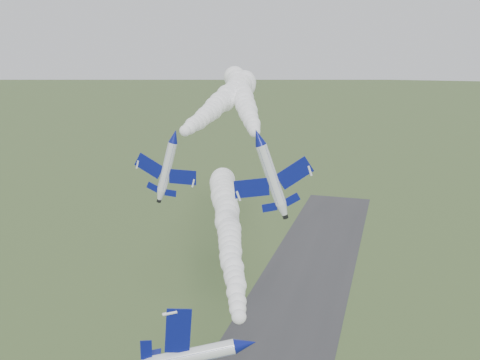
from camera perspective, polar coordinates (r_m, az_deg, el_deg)
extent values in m
cylinder|color=white|center=(60.63, 0.57, -17.11)|extent=(5.34, 9.28, 1.90)
cone|color=white|center=(65.48, -0.03, -14.58)|extent=(2.52, 2.57, 1.90)
cylinder|color=black|center=(66.44, -0.14, -14.13)|extent=(1.15, 0.98, 0.97)
ellipsoid|color=black|center=(58.63, 1.48, -18.19)|extent=(2.40, 3.42, 1.27)
cube|color=navy|center=(59.72, -0.23, -14.06)|extent=(1.94, 2.82, 5.03)
cube|color=navy|center=(63.76, -0.20, -13.65)|extent=(0.91, 1.30, 2.19)
cube|color=navy|center=(65.50, 0.33, -16.32)|extent=(0.91, 1.30, 2.19)
cube|color=navy|center=(64.42, 1.39, -14.86)|extent=(2.91, 2.56, 0.53)
cylinder|color=white|center=(80.56, -7.01, 4.65)|extent=(2.26, 7.85, 1.70)
cone|color=navy|center=(76.03, -8.23, 4.05)|extent=(1.85, 2.15, 1.70)
cone|color=white|center=(84.96, -5.96, 5.16)|extent=(1.82, 1.78, 1.70)
cylinder|color=black|center=(85.82, -5.77, 5.25)|extent=(0.90, 0.61, 0.86)
ellipsoid|color=black|center=(78.58, -7.41, 4.77)|extent=(1.32, 2.73, 1.14)
cube|color=navy|center=(82.08, -8.64, 5.19)|extent=(4.27, 2.51, 1.26)
cube|color=navy|center=(80.57, -5.05, 4.07)|extent=(4.27, 2.51, 1.26)
cube|color=navy|center=(84.58, -7.06, 5.36)|extent=(1.87, 1.14, 0.58)
cube|color=navy|center=(83.80, -5.21, 4.78)|extent=(1.87, 1.14, 0.58)
cube|color=navy|center=(83.70, -6.00, 5.82)|extent=(0.75, 1.52, 1.99)
cylinder|color=white|center=(77.26, 1.96, 4.58)|extent=(5.26, 9.53, 2.13)
cone|color=navy|center=(71.47, 2.44, 3.80)|extent=(2.85, 3.04, 2.13)
cone|color=white|center=(82.86, 1.57, 5.23)|extent=(2.70, 2.63, 2.13)
cylinder|color=black|center=(83.96, 1.50, 5.34)|extent=(1.25, 1.00, 1.08)
ellipsoid|color=black|center=(74.78, 1.99, 4.72)|extent=(2.45, 3.51, 1.42)
cube|color=navy|center=(78.11, -0.39, 3.76)|extent=(5.53, 4.22, 1.83)
cube|color=navy|center=(78.38, 4.26, 5.38)|extent=(5.53, 4.22, 1.83)
cube|color=navy|center=(81.82, 0.45, 4.70)|extent=(2.44, 1.90, 0.84)
cube|color=navy|center=(81.96, 2.82, 5.53)|extent=(2.44, 1.90, 0.84)
cube|color=navy|center=(81.36, 1.32, 6.04)|extent=(1.49, 2.00, 2.37)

